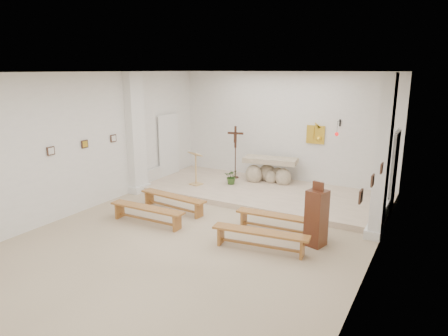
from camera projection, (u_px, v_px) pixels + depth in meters
The scene contains 27 objects.
ground at pixel (197, 238), 8.67m from camera, with size 7.00×10.00×0.00m, color #C3AD8D.
wall_left at pixel (78, 144), 9.91m from camera, with size 0.02×10.00×3.50m, color white.
wall_right at pixel (372, 182), 6.59m from camera, with size 0.02×10.00×3.50m, color white.
wall_back at pixel (283, 129), 12.47m from camera, with size 7.00×0.02×3.50m, color white.
ceiling at pixel (194, 73), 7.83m from camera, with size 7.00×10.00×0.02m, color silver.
sanctuary_platform at pixel (262, 192), 11.61m from camera, with size 6.98×3.00×0.15m, color beige.
pilaster_left at pixel (136, 133), 11.54m from camera, with size 0.26×0.55×3.50m, color white.
pilaster_right at pixel (383, 158), 8.34m from camera, with size 0.26×0.55×3.50m, color white.
gold_wall_relief at pixel (315, 135), 11.97m from camera, with size 0.55×0.04×0.55m, color gold.
sanctuary_lamp at pixel (337, 132), 11.38m from camera, with size 0.11×0.36×0.44m.
station_frame_left_front at pixel (51, 151), 9.23m from camera, with size 0.03×0.20×0.20m, color #3E271B.
station_frame_left_mid at pixel (85, 144), 10.07m from camera, with size 0.03×0.20×0.20m, color #3E271B.
station_frame_left_rear at pixel (113, 138), 10.92m from camera, with size 0.03×0.20×0.20m, color #3E271B.
station_frame_right_front at pixel (361, 196), 5.93m from camera, with size 0.03×0.20×0.20m, color #3E271B.
station_frame_right_mid at pixel (373, 180), 6.77m from camera, with size 0.03×0.20×0.20m, color #3E271B.
station_frame_right_rear at pixel (382, 168), 7.62m from camera, with size 0.03×0.20×0.20m, color #3E271B.
radiator_left at pixel (152, 177), 12.52m from camera, with size 0.10×0.85×0.52m, color silver.
radiator_right at pixel (384, 215), 9.26m from camera, with size 0.10×0.85×0.52m, color silver.
altar at pixel (269, 172), 12.36m from camera, with size 1.71×0.87×0.84m.
lectern at pixel (196, 168), 12.00m from camera, with size 0.43×0.39×1.05m.
crucifix_stand at pixel (235, 148), 12.66m from camera, with size 0.50×0.22×1.68m.
potted_plant at pixel (232, 177), 12.12m from camera, with size 0.42×0.37×0.47m, color #305120.
donation_pedestal at pixel (316, 218), 8.16m from camera, with size 0.45×0.45×1.37m.
bench_left_front at pixel (173, 199), 10.24m from camera, with size 1.99×0.50×0.42m.
bench_right_front at pixel (279, 220), 8.85m from camera, with size 1.99×0.44×0.42m.
bench_left_second at pixel (147, 211), 9.38m from camera, with size 1.98×0.36×0.42m.
bench_right_second at pixel (260, 236), 7.99m from camera, with size 2.00×0.58×0.42m.
Camera 1 is at (4.46, -6.72, 3.55)m, focal length 32.00 mm.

